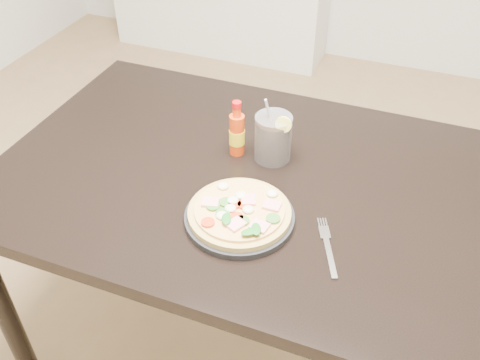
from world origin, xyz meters
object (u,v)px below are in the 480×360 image
(cola_cup, at_px, (273,139))
(media_console, at_px, (219,13))
(plate, at_px, (239,217))
(pizza, at_px, (239,211))
(hot_sauce_bottle, at_px, (237,133))
(fork, at_px, (327,245))
(dining_table, at_px, (256,200))

(cola_cup, relative_size, media_console, 0.14)
(plate, distance_m, pizza, 0.02)
(hot_sauce_bottle, bearing_deg, pizza, -67.34)
(fork, bearing_deg, media_console, 95.38)
(pizza, distance_m, hot_sauce_bottle, 0.28)
(cola_cup, bearing_deg, media_console, 116.93)
(cola_cup, bearing_deg, pizza, -88.61)
(plate, xyz_separation_m, cola_cup, (-0.01, 0.27, 0.05))
(dining_table, height_order, media_console, dining_table)
(pizza, distance_m, media_console, 2.57)
(cola_cup, height_order, fork, cola_cup)
(dining_table, xyz_separation_m, hot_sauce_bottle, (-0.09, 0.08, 0.15))
(fork, bearing_deg, pizza, 154.86)
(cola_cup, xyz_separation_m, fork, (0.23, -0.27, -0.06))
(hot_sauce_bottle, height_order, cola_cup, cola_cup)
(pizza, bearing_deg, media_console, 114.31)
(plate, distance_m, hot_sauce_bottle, 0.28)
(media_console, bearing_deg, dining_table, -64.38)
(hot_sauce_bottle, relative_size, fork, 0.91)
(fork, distance_m, media_console, 2.67)
(hot_sauce_bottle, xyz_separation_m, media_console, (-0.93, 2.04, -0.57))
(plate, bearing_deg, dining_table, 96.10)
(pizza, relative_size, media_console, 0.18)
(plate, xyz_separation_m, hot_sauce_bottle, (-0.11, 0.25, 0.06))
(media_console, bearing_deg, fork, -61.40)
(plate, bearing_deg, fork, -2.12)
(pizza, bearing_deg, cola_cup, 91.39)
(fork, xyz_separation_m, media_console, (-1.26, 2.30, -0.50))
(pizza, xyz_separation_m, media_console, (-1.04, 2.30, -0.53))
(hot_sauce_bottle, relative_size, cola_cup, 0.86)
(hot_sauce_bottle, bearing_deg, media_console, 114.51)
(dining_table, bearing_deg, cola_cup, 82.99)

